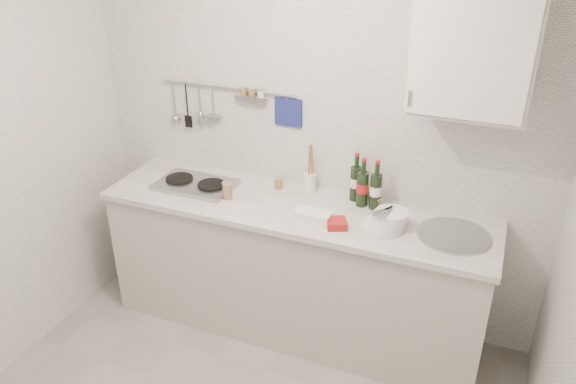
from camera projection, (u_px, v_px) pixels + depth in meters
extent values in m
cube|color=silver|center=(313.00, 139.00, 3.53)|extent=(3.00, 0.02, 2.50)
cube|color=#AFABA1|center=(294.00, 271.00, 3.65)|extent=(2.40, 0.60, 0.88)
cube|color=white|center=(295.00, 209.00, 3.45)|extent=(2.44, 0.64, 0.04)
cube|color=black|center=(295.00, 316.00, 3.85)|extent=(2.34, 0.52, 0.10)
cube|color=#93969B|center=(195.00, 185.00, 3.67)|extent=(0.50, 0.32, 0.03)
cylinder|color=black|center=(179.00, 179.00, 3.70)|extent=(0.18, 0.18, 0.01)
cylinder|color=black|center=(211.00, 185.00, 3.62)|extent=(0.18, 0.18, 0.01)
cylinder|color=#93969B|center=(454.00, 236.00, 3.11)|extent=(0.40, 0.40, 0.02)
cylinder|color=#93969B|center=(452.00, 244.00, 3.14)|extent=(0.34, 0.34, 0.10)
cylinder|color=#93969B|center=(227.00, 89.00, 3.58)|extent=(0.95, 0.02, 0.02)
cube|color=navy|center=(288.00, 112.00, 3.50)|extent=(0.18, 0.02, 0.18)
cube|color=#AFABA1|center=(475.00, 44.00, 2.77)|extent=(0.60, 0.35, 0.70)
cube|color=white|center=(471.00, 52.00, 2.62)|extent=(0.56, 0.01, 0.66)
cylinder|color=#93969B|center=(409.00, 98.00, 2.81)|extent=(0.01, 0.01, 0.08)
cylinder|color=#507AB6|center=(201.00, 185.00, 3.67)|extent=(0.27, 0.27, 0.01)
cylinder|color=#507AB6|center=(202.00, 183.00, 3.67)|extent=(0.27, 0.27, 0.01)
cylinder|color=white|center=(382.00, 228.00, 3.19)|extent=(0.24, 0.24, 0.01)
cylinder|color=white|center=(383.00, 226.00, 3.19)|extent=(0.23, 0.23, 0.01)
cylinder|color=white|center=(385.00, 224.00, 3.18)|extent=(0.23, 0.23, 0.01)
cylinder|color=white|center=(386.00, 222.00, 3.18)|extent=(0.22, 0.22, 0.01)
cylinder|color=white|center=(387.00, 220.00, 3.17)|extent=(0.22, 0.22, 0.01)
cylinder|color=white|center=(388.00, 218.00, 3.17)|extent=(0.21, 0.21, 0.01)
cylinder|color=white|center=(390.00, 216.00, 3.16)|extent=(0.20, 0.20, 0.01)
cylinder|color=white|center=(391.00, 214.00, 3.16)|extent=(0.20, 0.20, 0.01)
cylinder|color=white|center=(392.00, 212.00, 3.16)|extent=(0.19, 0.19, 0.01)
cube|color=white|center=(313.00, 217.00, 3.25)|extent=(0.22, 0.11, 0.06)
cube|color=red|center=(337.00, 224.00, 3.20)|extent=(0.15, 0.15, 0.05)
cylinder|color=white|center=(310.00, 183.00, 3.59)|extent=(0.08, 0.08, 0.12)
cylinder|color=olive|center=(312.00, 161.00, 3.51)|extent=(0.02, 0.06, 0.24)
cylinder|color=olive|center=(309.00, 162.00, 3.53)|extent=(0.03, 0.05, 0.22)
cylinder|color=olive|center=(279.00, 183.00, 3.64)|extent=(0.05, 0.05, 0.07)
cylinder|color=tan|center=(279.00, 178.00, 3.62)|extent=(0.06, 0.06, 0.01)
cylinder|color=olive|center=(373.00, 196.00, 3.49)|extent=(0.06, 0.06, 0.06)
cylinder|color=tan|center=(373.00, 191.00, 3.47)|extent=(0.06, 0.06, 0.01)
cylinder|color=olive|center=(376.00, 204.00, 3.39)|extent=(0.05, 0.05, 0.06)
cylinder|color=tan|center=(377.00, 198.00, 3.38)|extent=(0.06, 0.06, 0.01)
cylinder|color=olive|center=(227.00, 191.00, 3.50)|extent=(0.06, 0.06, 0.10)
cylinder|color=tan|center=(227.00, 183.00, 3.48)|extent=(0.06, 0.06, 0.01)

